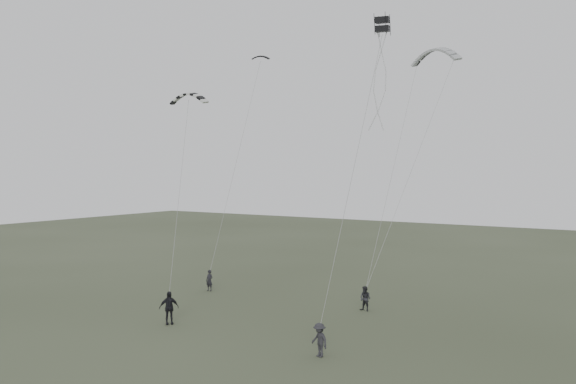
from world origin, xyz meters
The scene contains 9 objects.
ground centered at (0.00, 0.00, 0.00)m, with size 140.00×140.00×0.00m, color #38402A.
flyer_left centered at (-5.55, 6.95, 0.78)m, with size 0.57×0.37×1.56m, color black.
flyer_right centered at (6.72, 7.58, 0.78)m, with size 0.76×0.59×1.57m, color #232328.
flyer_center centered at (-1.61, -1.30, 0.95)m, with size 1.12×0.47×1.91m, color black.
flyer_far centered at (8.55, -1.71, 0.81)m, with size 1.05×0.60×1.62m, color #252529.
kite_dark_small centered at (-5.50, 13.52, 18.39)m, with size 1.46×0.44×0.49m, color black, non-canonical shape.
kite_pale_large centered at (8.37, 16.09, 17.82)m, with size 3.78×0.85×1.57m, color #9FA2A4, non-canonical shape.
kite_striped centered at (-5.58, 4.86, 14.28)m, with size 2.75×0.69×1.11m, color black, non-canonical shape.
kite_box centered at (10.21, 1.73, 16.20)m, with size 0.69×0.69×0.74m, color black, non-canonical shape.
Camera 1 is at (21.34, -24.83, 8.77)m, focal length 35.00 mm.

